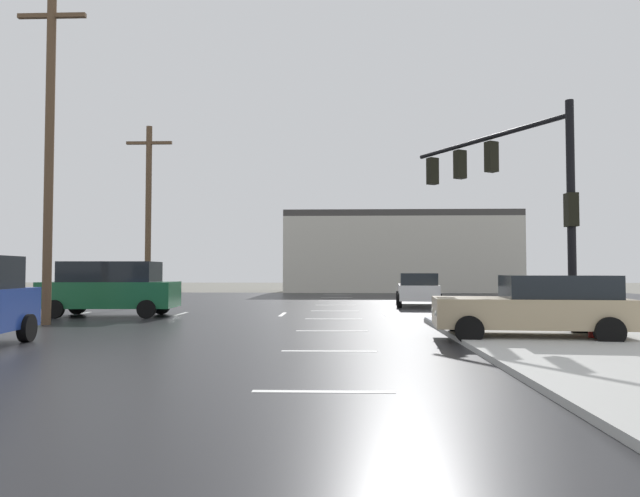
{
  "coord_description": "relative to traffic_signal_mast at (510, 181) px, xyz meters",
  "views": [
    {
      "loc": [
        0.24,
        -21.99,
        1.71
      ],
      "look_at": [
        -0.78,
        6.45,
        2.83
      ],
      "focal_mm": 31.92,
      "sensor_mm": 36.0,
      "label": 1
    }
  ],
  "objects": [
    {
      "name": "suv_green",
      "position": [
        -13.68,
        3.68,
        -3.34
      ],
      "size": [
        4.91,
        2.34,
        2.03
      ],
      "rotation": [
        0.0,
        0.0,
        3.19
      ],
      "color": "#195933",
      "rests_on": "road_asphalt"
    },
    {
      "name": "strip_building_background",
      "position": [
        -0.32,
        30.09,
        -1.22
      ],
      "size": [
        18.4,
        8.0,
        6.41
      ],
      "color": "beige",
      "rests_on": "ground_plane"
    },
    {
      "name": "ground_plane",
      "position": [
        -5.36,
        4.78,
        -4.43
      ],
      "size": [
        120.0,
        120.0,
        0.0
      ],
      "primitive_type": "plane",
      "color": "slate"
    },
    {
      "name": "utility_pole_far",
      "position": [
        -14.32,
        9.58,
        0.11
      ],
      "size": [
        2.2,
        0.28,
        8.66
      ],
      "color": "brown",
      "rests_on": "ground_plane"
    },
    {
      "name": "road_asphalt",
      "position": [
        -5.36,
        4.78,
        -4.42
      ],
      "size": [
        44.0,
        44.0,
        0.02
      ],
      "primitive_type": "cube",
      "color": "#232326",
      "rests_on": "ground_plane"
    },
    {
      "name": "traffic_signal_mast",
      "position": [
        0.0,
        0.0,
        0.0
      ],
      "size": [
        3.38,
        5.8,
        6.17
      ],
      "rotation": [
        0.0,
        0.0,
        2.09
      ],
      "color": "black",
      "rests_on": "sidewalk_corner"
    },
    {
      "name": "lane_markings",
      "position": [
        -4.16,
        3.4,
        -4.41
      ],
      "size": [
        36.15,
        36.15,
        0.01
      ],
      "color": "silver",
      "rests_on": "road_asphalt"
    },
    {
      "name": "fire_hydrant",
      "position": [
        0.86,
        -3.53,
        -3.89
      ],
      "size": [
        0.48,
        0.26,
        0.79
      ],
      "color": "red",
      "rests_on": "sidewalk_corner"
    },
    {
      "name": "sedan_white",
      "position": [
        -1.43,
        10.13,
        -3.58
      ],
      "size": [
        2.34,
        4.65,
        1.58
      ],
      "rotation": [
        0.0,
        0.0,
        1.48
      ],
      "color": "white",
      "rests_on": "road_asphalt"
    },
    {
      "name": "utility_pole_mid",
      "position": [
        -14.33,
        0.31,
        1.12
      ],
      "size": [
        2.2,
        0.28,
        10.66
      ],
      "color": "brown",
      "rests_on": "ground_plane"
    },
    {
      "name": "sedan_tan",
      "position": [
        -0.38,
        -3.25,
        -3.58
      ],
      "size": [
        4.65,
        2.35,
        1.58
      ],
      "rotation": [
        0.0,
        0.0,
        3.05
      ],
      "color": "tan",
      "rests_on": "road_asphalt"
    },
    {
      "name": "snow_strip_curbside",
      "position": [
        -0.36,
        0.78,
        -4.26
      ],
      "size": [
        4.0,
        1.6,
        0.06
      ],
      "primitive_type": "cube",
      "color": "white",
      "rests_on": "sidewalk_corner"
    }
  ]
}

